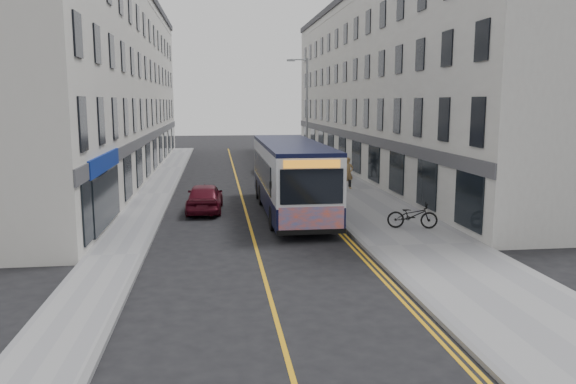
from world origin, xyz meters
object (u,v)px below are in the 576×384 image
object	(u,v)px
car_maroon	(205,197)
bicycle	(412,215)
city_bus	(291,175)
pedestrian_near	(348,173)
streetlamp	(306,118)
car_white	(267,163)
pedestrian_far	(343,165)

from	to	relation	value
car_maroon	bicycle	bearing A→B (deg)	151.10
city_bus	pedestrian_near	distance (m)	7.89
bicycle	car_maroon	xyz separation A→B (m)	(-8.69, 5.32, 0.05)
streetlamp	car_white	xyz separation A→B (m)	(-1.70, 7.96, -3.69)
streetlamp	bicycle	xyz separation A→B (m)	(2.52, -12.58, -3.72)
car_white	car_maroon	world-z (taller)	car_maroon
pedestrian_near	car_white	xyz separation A→B (m)	(-4.06, 9.63, -0.38)
car_white	pedestrian_far	bearing A→B (deg)	-39.45
car_white	bicycle	bearing A→B (deg)	-73.53
pedestrian_far	bicycle	bearing A→B (deg)	-98.33
streetlamp	bicycle	size ratio (longest dim) A/B	3.84
city_bus	car_white	xyz separation A→B (m)	(0.32, 16.14, -1.19)
streetlamp	pedestrian_far	xyz separation A→B (m)	(3.19, 3.19, -3.37)
streetlamp	city_bus	world-z (taller)	streetlamp
bicycle	pedestrian_near	world-z (taller)	pedestrian_near
streetlamp	car_white	distance (m)	8.94
streetlamp	pedestrian_far	world-z (taller)	streetlamp
bicycle	pedestrian_far	size ratio (longest dim) A/B	1.17
pedestrian_far	car_maroon	bearing A→B (deg)	-137.74
pedestrian_near	car_maroon	xyz separation A→B (m)	(-8.53, -5.59, -0.35)
streetlamp	car_maroon	size ratio (longest dim) A/B	1.89
pedestrian_near	bicycle	bearing A→B (deg)	-103.56
city_bus	car_maroon	xyz separation A→B (m)	(-4.15, 0.91, -1.16)
streetlamp	pedestrian_near	bearing A→B (deg)	-35.19
bicycle	car_maroon	size ratio (longest dim) A/B	0.49
city_bus	bicycle	xyz separation A→B (m)	(4.54, -4.41, -1.22)
city_bus	pedestrian_far	distance (m)	12.53
city_bus	bicycle	world-z (taller)	city_bus
bicycle	car_maroon	world-z (taller)	car_maroon
city_bus	car_white	size ratio (longest dim) A/B	2.83
pedestrian_near	pedestrian_far	size ratio (longest dim) A/B	1.07
car_white	city_bus	bearing A→B (deg)	-86.28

